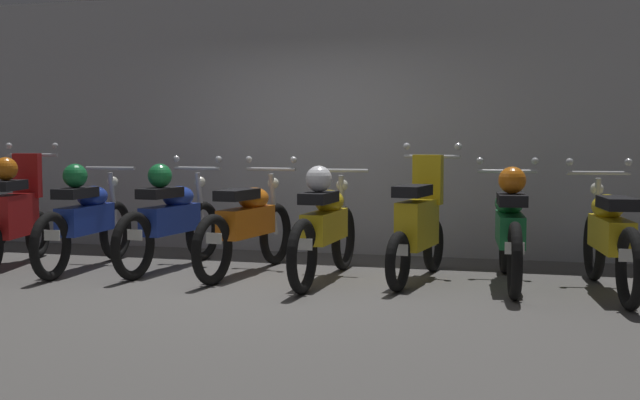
{
  "coord_description": "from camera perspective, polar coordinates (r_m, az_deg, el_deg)",
  "views": [
    {
      "loc": [
        2.14,
        -6.46,
        1.3
      ],
      "look_at": [
        0.34,
        0.55,
        0.75
      ],
      "focal_mm": 43.07,
      "sensor_mm": 36.0,
      "label": 1
    }
  ],
  "objects": [
    {
      "name": "motorbike_slot_7",
      "position": [
        7.01,
        20.75,
        -2.55
      ],
      "size": [
        0.59,
        1.95,
        1.15
      ],
      "color": "black",
      "rests_on": "ground"
    },
    {
      "name": "ground_plane",
      "position": [
        6.93,
        -3.91,
        -6.48
      ],
      "size": [
        80.0,
        80.0,
        0.0
      ],
      "primitive_type": "plane",
      "color": "#565451"
    },
    {
      "name": "motorbike_slot_2",
      "position": [
        7.95,
        -11.01,
        -1.31
      ],
      "size": [
        0.59,
        1.95,
        1.15
      ],
      "color": "black",
      "rests_on": "ground"
    },
    {
      "name": "motorbike_slot_4",
      "position": [
        7.16,
        0.37,
        -1.86
      ],
      "size": [
        0.56,
        1.95,
        1.08
      ],
      "color": "black",
      "rests_on": "ground"
    },
    {
      "name": "motorbike_slot_0",
      "position": [
        8.64,
        -21.71,
        -0.82
      ],
      "size": [
        0.59,
        1.66,
        1.29
      ],
      "color": "black",
      "rests_on": "ground"
    },
    {
      "name": "motorbike_slot_3",
      "position": [
        7.59,
        -5.39,
        -1.78
      ],
      "size": [
        0.58,
        1.94,
        1.15
      ],
      "color": "black",
      "rests_on": "ground"
    },
    {
      "name": "motorbike_slot_1",
      "position": [
        8.15,
        -17.0,
        -1.29
      ],
      "size": [
        0.56,
        1.95,
        1.08
      ],
      "color": "black",
      "rests_on": "ground"
    },
    {
      "name": "motorbike_slot_6",
      "position": [
        7.14,
        13.92,
        -1.99
      ],
      "size": [
        0.59,
        1.95,
        1.15
      ],
      "color": "black",
      "rests_on": "ground"
    },
    {
      "name": "motorbike_slot_5",
      "position": [
        7.24,
        7.34,
        -1.81
      ],
      "size": [
        0.58,
        1.67,
        1.29
      ],
      "color": "black",
      "rests_on": "ground"
    },
    {
      "name": "back_wall",
      "position": [
        9.05,
        0.69,
        5.75
      ],
      "size": [
        16.0,
        0.3,
        3.04
      ],
      "primitive_type": "cube",
      "color": "#ADADB2",
      "rests_on": "ground"
    }
  ]
}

